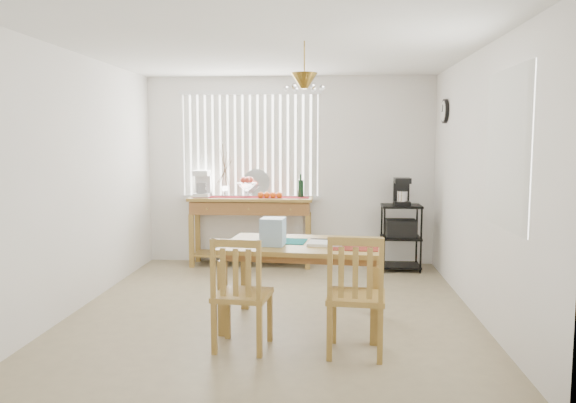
# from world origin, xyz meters

# --- Properties ---
(ground) EXTENTS (4.00, 4.50, 0.01)m
(ground) POSITION_xyz_m (0.00, 0.00, -0.01)
(ground) COLOR tan
(room_shell) EXTENTS (4.20, 4.70, 2.70)m
(room_shell) POSITION_xyz_m (0.00, 0.02, 1.69)
(room_shell) COLOR white
(room_shell) RESTS_ON ground
(sideboard) EXTENTS (1.68, 0.47, 0.95)m
(sideboard) POSITION_xyz_m (-0.50, 1.99, 0.71)
(sideboard) COLOR #A37D37
(sideboard) RESTS_ON ground
(sideboard_items) EXTENTS (1.60, 0.40, 0.72)m
(sideboard_items) POSITION_xyz_m (-0.77, 2.01, 1.09)
(sideboard_items) COLOR maroon
(sideboard_items) RESTS_ON sideboard
(wire_cart) EXTENTS (0.51, 0.41, 0.87)m
(wire_cart) POSITION_xyz_m (1.51, 1.86, 0.53)
(wire_cart) COLOR black
(wire_cart) RESTS_ON ground
(cart_items) EXTENTS (0.21, 0.25, 0.36)m
(cart_items) POSITION_xyz_m (1.51, 1.87, 1.04)
(cart_items) COLOR black
(cart_items) RESTS_ON wire_cart
(dining_table) EXTENTS (1.54, 1.07, 0.78)m
(dining_table) POSITION_xyz_m (0.32, -0.48, 0.69)
(dining_table) COLOR #A37D37
(dining_table) RESTS_ON ground
(table_items) EXTENTS (1.11, 0.63, 0.25)m
(table_items) POSITION_xyz_m (0.17, -0.59, 0.87)
(table_items) COLOR #146E71
(table_items) RESTS_ON dining_table
(chair_left) EXTENTS (0.49, 0.49, 0.95)m
(chair_left) POSITION_xyz_m (-0.16, -1.14, 0.47)
(chair_left) COLOR #A37D37
(chair_left) RESTS_ON ground
(chair_right) EXTENTS (0.50, 0.50, 0.99)m
(chair_right) POSITION_xyz_m (0.77, -1.20, 0.48)
(chair_right) COLOR #A37D37
(chair_right) RESTS_ON ground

